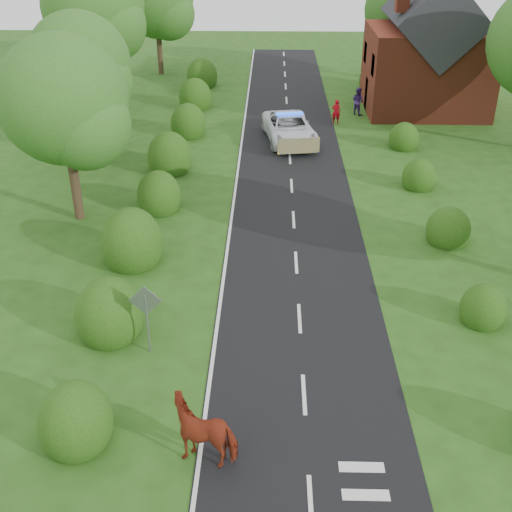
{
  "coord_description": "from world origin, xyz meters",
  "views": [
    {
      "loc": [
        -1.08,
        -14.84,
        13.13
      ],
      "look_at": [
        -1.61,
        6.22,
        1.3
      ],
      "focal_mm": 45.0,
      "sensor_mm": 36.0,
      "label": 1
    }
  ],
  "objects_px": {
    "pedestrian_red": "(336,112)",
    "pedestrian_purple": "(358,101)",
    "police_van": "(289,128)",
    "cow": "(206,431)",
    "road_sign": "(146,310)"
  },
  "relations": [
    {
      "from": "police_van",
      "to": "cow",
      "type": "bearing_deg",
      "value": -105.37
    },
    {
      "from": "road_sign",
      "to": "police_van",
      "type": "height_order",
      "value": "road_sign"
    },
    {
      "from": "road_sign",
      "to": "cow",
      "type": "bearing_deg",
      "value": -62.31
    },
    {
      "from": "pedestrian_red",
      "to": "pedestrian_purple",
      "type": "xyz_separation_m",
      "value": [
        1.64,
        2.04,
        0.14
      ]
    },
    {
      "from": "cow",
      "to": "police_van",
      "type": "xyz_separation_m",
      "value": [
        2.71,
        25.38,
        0.05
      ]
    },
    {
      "from": "road_sign",
      "to": "cow",
      "type": "height_order",
      "value": "road_sign"
    },
    {
      "from": "pedestrian_purple",
      "to": "cow",
      "type": "bearing_deg",
      "value": 121.31
    },
    {
      "from": "road_sign",
      "to": "police_van",
      "type": "bearing_deg",
      "value": 76.62
    },
    {
      "from": "pedestrian_red",
      "to": "pedestrian_purple",
      "type": "bearing_deg",
      "value": -131.37
    },
    {
      "from": "cow",
      "to": "road_sign",
      "type": "bearing_deg",
      "value": -142.51
    },
    {
      "from": "road_sign",
      "to": "police_van",
      "type": "relative_size",
      "value": 0.4
    },
    {
      "from": "cow",
      "to": "pedestrian_red",
      "type": "height_order",
      "value": "pedestrian_red"
    },
    {
      "from": "police_van",
      "to": "pedestrian_purple",
      "type": "relative_size",
      "value": 3.38
    },
    {
      "from": "road_sign",
      "to": "pedestrian_purple",
      "type": "xyz_separation_m",
      "value": [
        9.8,
        26.7,
        -0.72
      ]
    },
    {
      "from": "cow",
      "to": "pedestrian_red",
      "type": "relative_size",
      "value": 1.38
    }
  ]
}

